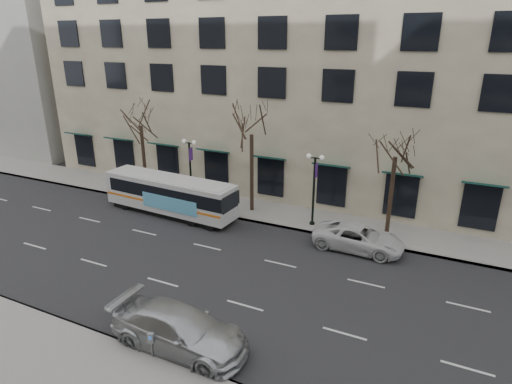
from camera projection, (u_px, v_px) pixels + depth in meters
The scene contains 13 objects.
ground at pixel (187, 263), 25.13m from camera, with size 160.00×160.00×0.00m, color black.
sidewalk_far at pixel (316, 221), 30.74m from camera, with size 80.00×4.00×0.15m, color gray.
building_hotel at pixel (289, 43), 39.69m from camera, with size 40.00×20.00×24.00m, color tan.
building_far_upblock at pixel (21, 25), 53.50m from camera, with size 28.00×20.00×28.00m, color #999993.
tree_far_left at pixel (140, 114), 34.35m from camera, with size 3.60×3.60×8.34m.
tree_far_mid at pixel (252, 121), 30.25m from camera, with size 3.60×3.60×8.55m.
tree_far_right at pixel (397, 142), 26.39m from camera, with size 3.60×3.60×8.06m.
lamp_post_left at pixel (190, 168), 33.10m from camera, with size 1.22×0.45×5.21m.
lamp_post_right at pixel (314, 187), 29.08m from camera, with size 1.22×0.45×5.21m.
city_bus at pixel (170, 194), 31.59m from camera, with size 10.75×2.97×2.88m.
silver_car at pixel (179, 329), 18.07m from camera, with size 2.51×6.17×1.79m, color #B7BABF.
white_pickup at pixel (358, 238), 26.55m from camera, with size 2.56×5.54×1.54m, color silver.
pay_station at pixel (151, 340), 17.27m from camera, with size 0.29×0.24×1.16m.
Camera 1 is at (13.19, -18.31, 12.50)m, focal length 30.00 mm.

